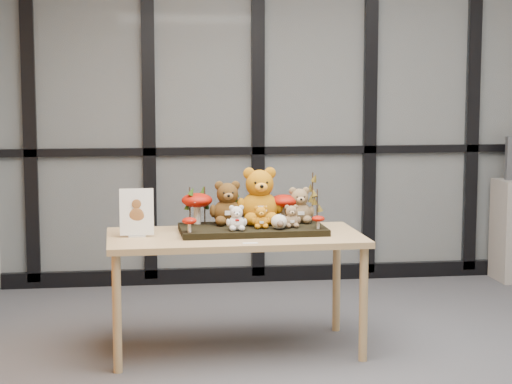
{
  "coord_description": "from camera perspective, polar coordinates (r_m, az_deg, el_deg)",
  "views": [
    {
      "loc": [
        -1.43,
        -4.73,
        1.64
      ],
      "look_at": [
        -0.72,
        0.6,
        0.96
      ],
      "focal_mm": 65.0,
      "sensor_mm": 36.0,
      "label": 1
    }
  ],
  "objects": [
    {
      "name": "sign_holder",
      "position": [
        5.43,
        -7.36,
        -1.39
      ],
      "size": [
        0.2,
        0.06,
        0.28
      ],
      "rotation": [
        0.0,
        0.0,
        0.01
      ],
      "color": "silver",
      "rests_on": "display_table"
    },
    {
      "name": "mushroom_front_left",
      "position": [
        5.34,
        -4.12,
        -1.98
      ],
      "size": [
        0.09,
        0.09,
        0.1
      ],
      "primitive_type": null,
      "color": "#8E0F04",
      "rests_on": "diorama_tray"
    },
    {
      "name": "mushroom_front_right",
      "position": [
        5.46,
        3.85,
        -1.82
      ],
      "size": [
        0.08,
        0.08,
        0.08
      ],
      "primitive_type": null,
      "color": "#8E0F04",
      "rests_on": "diorama_tray"
    },
    {
      "name": "bear_brown_medium",
      "position": [
        5.6,
        -1.77,
        -0.52
      ],
      "size": [
        0.23,
        0.2,
        0.29
      ],
      "primitive_type": null,
      "rotation": [
        0.0,
        0.0,
        0.02
      ],
      "color": "#4D3112",
      "rests_on": "diorama_tray"
    },
    {
      "name": "glass_partition",
      "position": [
        7.34,
        3.62,
        5.46
      ],
      "size": [
        4.9,
        0.06,
        2.78
      ],
      "color": "#2D383F",
      "rests_on": "floor"
    },
    {
      "name": "mushroom_back_left",
      "position": [
        5.62,
        -3.65,
        -0.93
      ],
      "size": [
        0.19,
        0.19,
        0.21
      ],
      "primitive_type": null,
      "color": "#8E0F04",
      "rests_on": "diorama_tray"
    },
    {
      "name": "floor",
      "position": [
        5.2,
        8.91,
        -11.23
      ],
      "size": [
        5.0,
        5.0,
        0.0
      ],
      "primitive_type": "plane",
      "color": "#4B4B50",
      "rests_on": "ground"
    },
    {
      "name": "bear_small_yellow",
      "position": [
        5.47,
        0.29,
        -1.48
      ],
      "size": [
        0.11,
        0.1,
        0.15
      ],
      "primitive_type": null,
      "rotation": [
        0.0,
        0.0,
        0.02
      ],
      "color": "#C6720E",
      "rests_on": "diorama_tray"
    },
    {
      "name": "display_table",
      "position": [
        5.49,
        -1.3,
        -3.32
      ],
      "size": [
        1.51,
        0.78,
        0.7
      ],
      "rotation": [
        0.0,
        0.0,
        0.02
      ],
      "color": "tan",
      "rests_on": "floor"
    },
    {
      "name": "sprig_green_centre",
      "position": [
        5.68,
        -1.17,
        -0.85
      ],
      "size": [
        0.05,
        0.05,
        0.21
      ],
      "primitive_type": null,
      "color": "#183C0D",
      "rests_on": "diorama_tray"
    },
    {
      "name": "bear_pooh_yellow",
      "position": [
        5.63,
        0.22,
        -0.04
      ],
      "size": [
        0.29,
        0.27,
        0.38
      ],
      "primitive_type": null,
      "rotation": [
        0.0,
        0.0,
        0.02
      ],
      "color": "#B0690C",
      "rests_on": "diorama_tray"
    },
    {
      "name": "sprig_dry_mid_right",
      "position": [
        5.58,
        3.78,
        -0.94
      ],
      "size": [
        0.05,
        0.05,
        0.22
      ],
      "primitive_type": null,
      "color": "brown",
      "rests_on": "diorama_tray"
    },
    {
      "name": "mushroom_back_right",
      "position": [
        5.67,
        1.74,
        -0.94
      ],
      "size": [
        0.17,
        0.17,
        0.19
      ],
      "primitive_type": null,
      "color": "#8E0F04",
      "rests_on": "diorama_tray"
    },
    {
      "name": "sprig_green_far_left",
      "position": [
        5.59,
        -4.09,
        -0.87
      ],
      "size": [
        0.05,
        0.05,
        0.23
      ],
      "primitive_type": null,
      "color": "#183C0D",
      "rests_on": "diorama_tray"
    },
    {
      "name": "diorama_tray",
      "position": [
        5.54,
        -0.23,
        -2.32
      ],
      "size": [
        0.87,
        0.45,
        0.04
      ],
      "primitive_type": "cube",
      "rotation": [
        0.0,
        0.0,
        0.02
      ],
      "color": "black",
      "rests_on": "display_table"
    },
    {
      "name": "room_shell",
      "position": [
        4.94,
        9.29,
        7.6
      ],
      "size": [
        5.0,
        5.0,
        5.0
      ],
      "color": "#BAB8AF",
      "rests_on": "floor"
    },
    {
      "name": "label_card",
      "position": [
        5.19,
        -0.36,
        -3.17
      ],
      "size": [
        0.08,
        0.03,
        0.0
      ],
      "primitive_type": "cube",
      "color": "white",
      "rests_on": "display_table"
    },
    {
      "name": "bear_tan_back",
      "position": [
        5.67,
        2.68,
        -0.69
      ],
      "size": [
        0.19,
        0.17,
        0.24
      ],
      "primitive_type": null,
      "rotation": [
        0.0,
        0.0,
        0.02
      ],
      "color": "olive",
      "rests_on": "diorama_tray"
    },
    {
      "name": "bear_beige_small",
      "position": [
        5.5,
        2.18,
        -1.42
      ],
      "size": [
        0.12,
        0.11,
        0.15
      ],
      "primitive_type": null,
      "rotation": [
        0.0,
        0.0,
        0.02
      ],
      "color": "olive",
      "rests_on": "diorama_tray"
    },
    {
      "name": "sprig_green_mid_left",
      "position": [
        5.65,
        -3.17,
        -0.8
      ],
      "size": [
        0.05,
        0.05,
        0.23
      ],
      "primitive_type": null,
      "color": "#183C0D",
      "rests_on": "diorama_tray"
    },
    {
      "name": "plush_cream_hedgehog",
      "position": [
        5.44,
        1.43,
        -1.79
      ],
      "size": [
        0.07,
        0.07,
        0.1
      ],
      "primitive_type": null,
      "rotation": [
        0.0,
        0.0,
        0.02
      ],
      "color": "beige",
      "rests_on": "diorama_tray"
    },
    {
      "name": "bear_white_bow",
      "position": [
        5.39,
        -1.21,
        -1.51
      ],
      "size": [
        0.13,
        0.11,
        0.16
      ],
      "primitive_type": null,
      "rotation": [
        0.0,
        0.0,
        0.02
      ],
      "color": "silver",
      "rests_on": "diorama_tray"
    },
    {
      "name": "sprig_dry_far_right",
      "position": [
        5.68,
        3.5,
        -0.34
      ],
      "size": [
        0.05,
        0.05,
        0.31
      ],
      "primitive_type": null,
      "color": "brown",
      "rests_on": "diorama_tray"
    }
  ]
}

